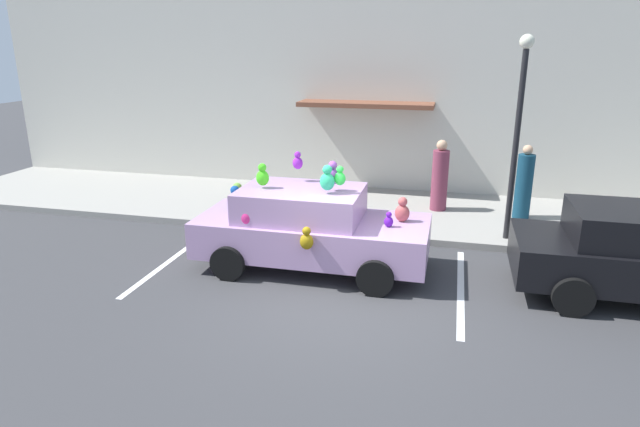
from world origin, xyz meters
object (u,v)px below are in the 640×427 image
plush_covered_car (309,227)px  pedestrian_walking_past (524,185)px  teddy_bear_on_sidewalk (271,201)px  street_lamp_post (519,119)px  pedestrian_near_shopfront (440,178)px

plush_covered_car → pedestrian_walking_past: bearing=41.9°
teddy_bear_on_sidewalk → street_lamp_post: 5.80m
street_lamp_post → pedestrian_walking_past: bearing=74.2°
plush_covered_car → pedestrian_walking_past: size_ratio=2.48×
street_lamp_post → pedestrian_near_shopfront: 2.87m
pedestrian_walking_past → street_lamp_post: bearing=-105.8°
plush_covered_car → street_lamp_post: (3.75, 2.19, 1.85)m
plush_covered_car → teddy_bear_on_sidewalk: size_ratio=5.67×
plush_covered_car → street_lamp_post: size_ratio=1.04×
teddy_bear_on_sidewalk → pedestrian_near_shopfront: size_ratio=0.44×
pedestrian_near_shopfront → pedestrian_walking_past: size_ratio=1.00×
plush_covered_car → teddy_bear_on_sidewalk: 3.01m
plush_covered_car → teddy_bear_on_sidewalk: (-1.63, 2.51, -0.31)m
pedestrian_walking_past → pedestrian_near_shopfront: bearing=174.3°
pedestrian_walking_past → teddy_bear_on_sidewalk: bearing=-167.8°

